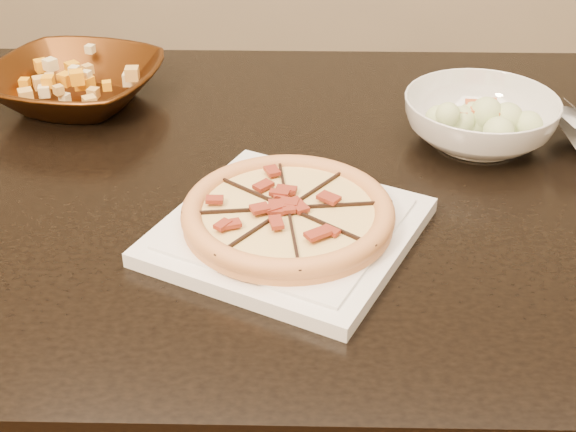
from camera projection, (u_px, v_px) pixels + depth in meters
name	position (u px, v px, depth m)	size (l,w,h in m)	color
dining_table	(221.00, 239.00, 1.11)	(1.44, 1.01, 0.75)	black
plate	(288.00, 230.00, 0.92)	(0.34, 0.34, 0.02)	white
pizza	(288.00, 213.00, 0.91)	(0.24, 0.24, 0.03)	#D97A51
bronze_bowl	(76.00, 85.00, 1.22)	(0.25, 0.25, 0.06)	#4C270E
mixed_dish	(72.00, 57.00, 1.19)	(0.13, 0.12, 0.03)	beige
salad_bowl	(480.00, 120.00, 1.11)	(0.21, 0.21, 0.07)	white
salad	(483.00, 86.00, 1.08)	(0.08, 0.10, 0.04)	beige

